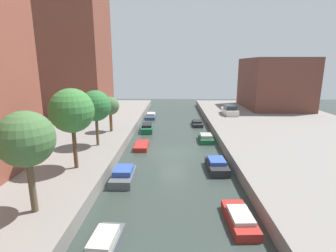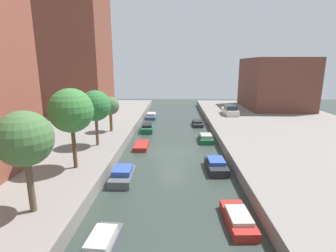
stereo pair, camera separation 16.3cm
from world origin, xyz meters
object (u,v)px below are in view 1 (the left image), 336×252
(apartment_tower_far, at_px, (72,40))
(low_block_right, at_px, (274,83))
(moored_boat_left_2, at_px, (123,175))
(moored_boat_left_3, at_px, (141,146))
(street_tree_4, at_px, (110,106))
(moored_boat_right_1, at_px, (240,218))
(street_tree_2, at_px, (72,111))
(moored_boat_right_3, at_px, (206,138))
(moored_boat_left_5, at_px, (151,116))
(moored_boat_left_4, at_px, (147,128))
(moored_boat_right_4, at_px, (197,123))
(street_tree_1, at_px, (26,140))
(parked_car, at_px, (230,110))
(street_tree_3, at_px, (96,106))
(moored_boat_left_1, at_px, (104,248))

(apartment_tower_far, bearing_deg, low_block_right, 8.26)
(moored_boat_left_2, relative_size, moored_boat_left_3, 1.02)
(street_tree_4, xyz_separation_m, moored_boat_right_1, (11.00, -16.42, -3.63))
(moored_boat_left_3, relative_size, moored_boat_right_1, 0.92)
(moored_boat_right_1, bearing_deg, street_tree_2, 154.16)
(apartment_tower_far, height_order, moored_boat_left_3, apartment_tower_far)
(street_tree_4, bearing_deg, low_block_right, 35.42)
(street_tree_4, height_order, moored_boat_right_3, street_tree_4)
(moored_boat_left_3, bearing_deg, low_block_right, 44.74)
(low_block_right, relative_size, moored_boat_right_1, 3.66)
(low_block_right, distance_m, moored_boat_left_5, 22.96)
(street_tree_2, relative_size, moored_boat_left_4, 1.57)
(apartment_tower_far, bearing_deg, moored_boat_left_3, -52.11)
(street_tree_2, xyz_separation_m, moored_boat_right_4, (10.73, 18.47, -5.04))
(street_tree_2, bearing_deg, street_tree_4, 90.00)
(moored_boat_right_3, bearing_deg, low_block_right, 52.52)
(street_tree_1, relative_size, parked_car, 1.22)
(street_tree_1, relative_size, moored_boat_right_4, 1.67)
(parked_car, height_order, moored_boat_left_2, parked_car)
(street_tree_4, xyz_separation_m, moored_boat_left_3, (3.92, -3.19, -3.71))
(street_tree_2, bearing_deg, parked_car, 53.76)
(moored_boat_right_1, bearing_deg, street_tree_3, 135.10)
(street_tree_3, xyz_separation_m, moored_boat_left_3, (3.92, 2.28, -4.59))
(street_tree_2, bearing_deg, moored_boat_right_3, 43.55)
(street_tree_1, bearing_deg, street_tree_3, 90.00)
(moored_boat_right_1, bearing_deg, street_tree_1, -176.71)
(street_tree_1, bearing_deg, low_block_right, 54.18)
(moored_boat_left_2, bearing_deg, parked_car, 60.35)
(apartment_tower_far, height_order, street_tree_3, apartment_tower_far)
(moored_boat_right_4, bearing_deg, street_tree_1, -113.71)
(street_tree_4, relative_size, moored_boat_left_2, 1.24)
(apartment_tower_far, relative_size, moored_boat_left_5, 6.40)
(apartment_tower_far, distance_m, moored_boat_left_3, 23.92)
(parked_car, relative_size, moored_boat_left_3, 1.39)
(apartment_tower_far, bearing_deg, moored_boat_left_4, -36.14)
(moored_boat_left_5, bearing_deg, street_tree_2, -98.53)
(street_tree_1, distance_m, moored_boat_left_3, 15.16)
(parked_car, height_order, moored_boat_left_5, parked_car)
(street_tree_4, bearing_deg, parked_car, 33.99)
(moored_boat_left_1, relative_size, moored_boat_right_3, 1.08)
(moored_boat_left_2, bearing_deg, street_tree_3, 121.82)
(moored_boat_left_3, bearing_deg, apartment_tower_far, 127.89)
(moored_boat_left_2, height_order, moored_boat_left_3, moored_boat_left_2)
(moored_boat_left_5, bearing_deg, apartment_tower_far, 177.74)
(low_block_right, height_order, street_tree_3, low_block_right)
(low_block_right, xyz_separation_m, moored_boat_left_2, (-21.74, -29.16, -4.96))
(apartment_tower_far, relative_size, moored_boat_right_1, 6.62)
(moored_boat_left_3, bearing_deg, moored_boat_left_1, -89.16)
(street_tree_2, xyz_separation_m, moored_boat_left_3, (3.92, 7.91, -5.11))
(street_tree_2, height_order, moored_boat_right_4, street_tree_2)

